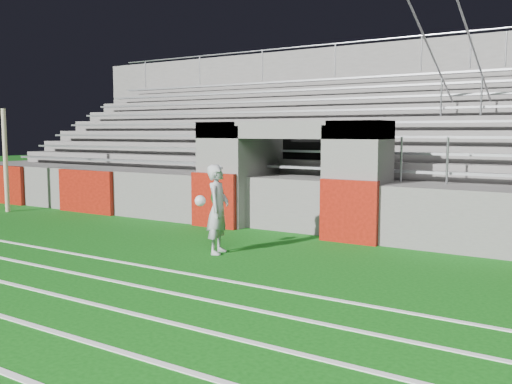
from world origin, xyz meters
The scene contains 5 objects.
ground centered at (0.00, 0.00, 0.00)m, with size 90.00×90.00×0.00m, color #0D500E.
field_post centered at (-8.62, 1.81, 1.52)m, with size 0.13×0.13×3.03m, color tan.
stadium_structure centered at (0.00, 7.97, 1.49)m, with size 26.00×8.48×5.42m.
goalkeeper_with_ball centered at (0.11, 0.59, 0.87)m, with size 0.75×0.73×1.73m.
hose_coil centered at (-1.62, 2.93, 0.79)m, with size 0.53×0.14×0.55m.
Camera 1 is at (6.72, -8.14, 2.36)m, focal length 40.00 mm.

